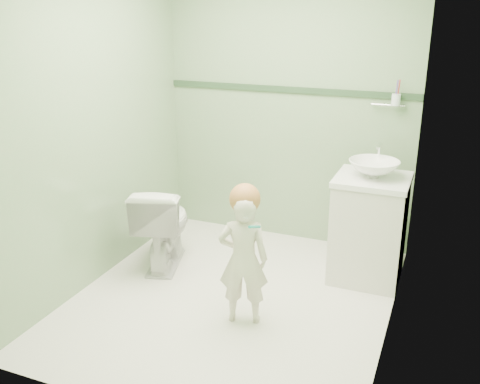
% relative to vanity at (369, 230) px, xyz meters
% --- Properties ---
extents(ground, '(2.50, 2.50, 0.00)m').
position_rel_vanity_xyz_m(ground, '(-0.84, -0.70, -0.40)').
color(ground, silver).
rests_on(ground, ground).
extents(room_shell, '(2.50, 2.54, 2.40)m').
position_rel_vanity_xyz_m(room_shell, '(-0.84, -0.70, 0.80)').
color(room_shell, '#7EAA79').
rests_on(room_shell, ground).
extents(trim_stripe, '(2.20, 0.02, 0.05)m').
position_rel_vanity_xyz_m(trim_stripe, '(-0.84, 0.54, 0.95)').
color(trim_stripe, '#2B452B').
rests_on(trim_stripe, room_shell).
extents(vanity, '(0.52, 0.50, 0.80)m').
position_rel_vanity_xyz_m(vanity, '(0.00, 0.00, 0.00)').
color(vanity, silver).
rests_on(vanity, ground).
extents(counter, '(0.54, 0.52, 0.04)m').
position_rel_vanity_xyz_m(counter, '(0.00, 0.00, 0.41)').
color(counter, white).
rests_on(counter, vanity).
extents(basin, '(0.37, 0.37, 0.13)m').
position_rel_vanity_xyz_m(basin, '(0.00, 0.00, 0.49)').
color(basin, white).
rests_on(basin, counter).
extents(faucet, '(0.03, 0.13, 0.18)m').
position_rel_vanity_xyz_m(faucet, '(0.00, 0.19, 0.57)').
color(faucet, silver).
rests_on(faucet, counter).
extents(cup_holder, '(0.26, 0.07, 0.21)m').
position_rel_vanity_xyz_m(cup_holder, '(0.05, 0.48, 0.93)').
color(cup_holder, silver).
rests_on(cup_holder, room_shell).
extents(toilet, '(0.57, 0.77, 0.70)m').
position_rel_vanity_xyz_m(toilet, '(-1.58, -0.39, -0.05)').
color(toilet, white).
rests_on(toilet, ground).
extents(toddler, '(0.38, 0.30, 0.90)m').
position_rel_vanity_xyz_m(toddler, '(-0.67, -0.92, 0.05)').
color(toddler, beige).
rests_on(toddler, ground).
extents(hair_cap, '(0.20, 0.20, 0.20)m').
position_rel_vanity_xyz_m(hair_cap, '(-0.67, -0.90, 0.47)').
color(hair_cap, '#B1703A').
rests_on(hair_cap, toddler).
extents(teal_toothbrush, '(0.10, 0.14, 0.08)m').
position_rel_vanity_xyz_m(teal_toothbrush, '(-0.56, -1.02, 0.35)').
color(teal_toothbrush, teal).
rests_on(teal_toothbrush, toddler).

